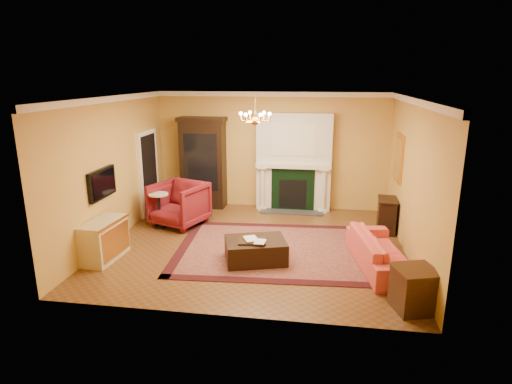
% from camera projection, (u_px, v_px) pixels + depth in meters
% --- Properties ---
extents(floor, '(6.00, 5.50, 0.02)m').
position_uv_depth(floor, '(255.00, 245.00, 8.88)').
color(floor, brown).
rests_on(floor, ground).
extents(ceiling, '(6.00, 5.50, 0.02)m').
position_uv_depth(ceiling, '(255.00, 97.00, 8.08)').
color(ceiling, white).
rests_on(ceiling, wall_back).
extents(wall_back, '(6.00, 0.02, 3.00)m').
position_uv_depth(wall_back, '(271.00, 151.00, 11.11)').
color(wall_back, '#C48A46').
rests_on(wall_back, floor).
extents(wall_front, '(6.00, 0.02, 3.00)m').
position_uv_depth(wall_front, '(224.00, 219.00, 5.85)').
color(wall_front, '#C48A46').
rests_on(wall_front, floor).
extents(wall_left, '(0.02, 5.50, 3.00)m').
position_uv_depth(wall_left, '(113.00, 169.00, 8.92)').
color(wall_left, '#C48A46').
rests_on(wall_left, floor).
extents(wall_right, '(0.02, 5.50, 3.00)m').
position_uv_depth(wall_right, '(413.00, 180.00, 8.04)').
color(wall_right, '#C48A46').
rests_on(wall_right, floor).
extents(fireplace, '(1.90, 0.70, 2.50)m').
position_uv_depth(fireplace, '(294.00, 164.00, 10.93)').
color(fireplace, silver).
rests_on(fireplace, wall_back).
extents(crown_molding, '(6.00, 5.50, 0.12)m').
position_uv_depth(crown_molding, '(262.00, 98.00, 9.01)').
color(crown_molding, white).
rests_on(crown_molding, ceiling).
extents(doorway, '(0.08, 1.05, 2.10)m').
position_uv_depth(doorway, '(149.00, 173.00, 10.65)').
color(doorway, white).
rests_on(doorway, wall_left).
extents(tv_panel, '(0.09, 0.95, 0.58)m').
position_uv_depth(tv_panel, '(102.00, 183.00, 8.38)').
color(tv_panel, black).
rests_on(tv_panel, wall_left).
extents(gilt_mirror, '(0.06, 0.76, 1.05)m').
position_uv_depth(gilt_mirror, '(399.00, 158.00, 9.34)').
color(gilt_mirror, gold).
rests_on(gilt_mirror, wall_right).
extents(chandelier, '(0.63, 0.55, 0.53)m').
position_uv_depth(chandelier, '(255.00, 118.00, 8.19)').
color(chandelier, '#C88B37').
rests_on(chandelier, ceiling).
extents(oriental_rug, '(4.16, 3.23, 0.02)m').
position_uv_depth(oriental_rug, '(276.00, 249.00, 8.62)').
color(oriental_rug, '#4D101D').
rests_on(oriental_rug, floor).
extents(china_cabinet, '(1.14, 0.52, 2.26)m').
position_uv_depth(china_cabinet, '(203.00, 165.00, 11.21)').
color(china_cabinet, black).
rests_on(china_cabinet, floor).
extents(wingback_armchair, '(1.38, 1.34, 1.12)m').
position_uv_depth(wingback_armchair, '(179.00, 202.00, 9.92)').
color(wingback_armchair, maroon).
rests_on(wingback_armchair, floor).
extents(pedestal_table, '(0.45, 0.45, 0.80)m').
position_uv_depth(pedestal_table, '(159.00, 208.00, 9.80)').
color(pedestal_table, black).
rests_on(pedestal_table, floor).
extents(commode, '(0.55, 1.05, 0.76)m').
position_uv_depth(commode, '(104.00, 240.00, 8.11)').
color(commode, beige).
rests_on(commode, floor).
extents(coral_sofa, '(0.97, 2.16, 0.81)m').
position_uv_depth(coral_sofa, '(382.00, 246.00, 7.75)').
color(coral_sofa, '#C3403E').
rests_on(coral_sofa, floor).
extents(end_table, '(0.68, 0.68, 0.63)m').
position_uv_depth(end_table, '(414.00, 291.00, 6.33)').
color(end_table, '#3B2310').
rests_on(end_table, floor).
extents(console_table, '(0.43, 0.69, 0.74)m').
position_uv_depth(console_table, '(386.00, 216.00, 9.53)').
color(console_table, black).
rests_on(console_table, floor).
extents(leather_ottoman, '(1.30, 1.09, 0.41)m').
position_uv_depth(leather_ottoman, '(256.00, 250.00, 8.03)').
color(leather_ottoman, black).
rests_on(leather_ottoman, oriental_rug).
extents(ottoman_tray, '(0.55, 0.46, 0.03)m').
position_uv_depth(ottoman_tray, '(252.00, 241.00, 7.89)').
color(ottoman_tray, black).
rests_on(ottoman_tray, leather_ottoman).
extents(book_a, '(0.22, 0.12, 0.31)m').
position_uv_depth(book_a, '(245.00, 232.00, 7.83)').
color(book_a, gray).
rests_on(book_a, ottoman_tray).
extents(book_b, '(0.19, 0.03, 0.26)m').
position_uv_depth(book_b, '(255.00, 235.00, 7.76)').
color(book_b, gray).
rests_on(book_b, ottoman_tray).
extents(topiary_left, '(0.14, 0.14, 0.39)m').
position_uv_depth(topiary_left, '(266.00, 154.00, 10.92)').
color(topiary_left, gray).
rests_on(topiary_left, fireplace).
extents(topiary_right, '(0.17, 0.17, 0.47)m').
position_uv_depth(topiary_right, '(321.00, 154.00, 10.71)').
color(topiary_right, gray).
rests_on(topiary_right, fireplace).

